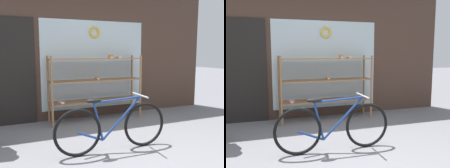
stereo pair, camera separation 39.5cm
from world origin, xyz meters
The scene contains 4 objects.
ground_plane centered at (0.00, 0.00, 0.00)m, with size 30.00×30.00×0.00m, color slate.
storefront_facade centered at (-0.04, 2.52, 1.54)m, with size 6.13×0.13×3.14m.
display_case centered at (0.12, 2.16, 0.83)m, with size 1.95×0.45×1.37m.
bicycle centered at (-0.25, 0.48, 0.36)m, with size 1.72×0.46×0.81m.
Camera 2 is at (-1.28, -2.85, 1.45)m, focal length 40.00 mm.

